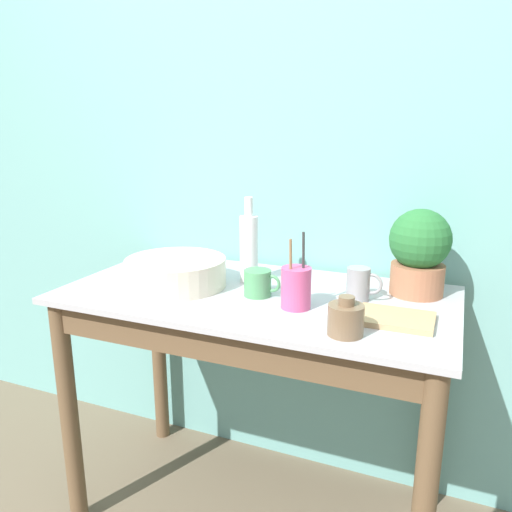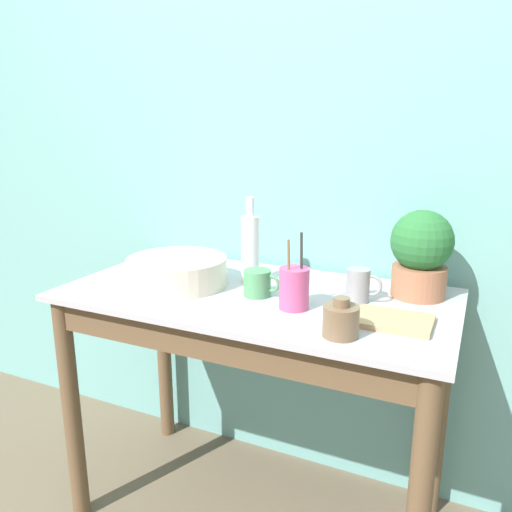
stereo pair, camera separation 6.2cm
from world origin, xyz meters
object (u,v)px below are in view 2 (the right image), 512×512
bowl_wash_large (177,271)px  bowl_small_enamel_white (158,258)px  bottle_tall (250,247)px  utensil_cup (294,288)px  potted_plant (421,252)px  tray_board (393,321)px  mug_green (258,283)px  bottle_short (341,320)px  mug_grey (359,285)px

bowl_wash_large → bowl_small_enamel_white: bearing=139.1°
bottle_tall → bowl_small_enamel_white: bottle_tall is taller
bottle_tall → utensil_cup: size_ratio=1.27×
potted_plant → utensil_cup: size_ratio=1.19×
utensil_cup → tray_board: 0.29m
bottle_tall → utensil_cup: bottle_tall is taller
bowl_wash_large → mug_green: size_ratio=2.79×
utensil_cup → bottle_short: bearing=-37.7°
bowl_wash_large → mug_green: 0.29m
bowl_wash_large → potted_plant: bearing=16.3°
bowl_small_enamel_white → potted_plant: bearing=2.2°
tray_board → bowl_small_enamel_white: bearing=166.4°
mug_grey → utensil_cup: bearing=-138.8°
bottle_short → mug_green: bottle_short is taller
bowl_wash_large → tray_board: bowl_wash_large is taller
bottle_tall → bottle_short: 0.52m
bowl_wash_large → bottle_tall: bottle_tall is taller
utensil_cup → tray_board: (0.29, 0.00, -0.05)m
bowl_small_enamel_white → tray_board: 0.96m
potted_plant → bowl_wash_large: size_ratio=0.82×
mug_green → mug_grey: size_ratio=1.09×
bottle_short → tray_board: size_ratio=0.50×
utensil_cup → bowl_wash_large: bearing=174.0°
mug_green → utensil_cup: 0.15m
bowl_small_enamel_white → bowl_wash_large: bearing=-40.9°
bowl_wash_large → mug_grey: (0.59, 0.09, 0.00)m
potted_plant → bottle_short: size_ratio=2.65×
potted_plant → bottle_short: bearing=-108.8°
bottle_short → bowl_small_enamel_white: 0.90m
bowl_wash_large → bottle_tall: 0.26m
bowl_small_enamel_white → mug_green: bearing=-18.8°
bottle_tall → mug_green: (0.08, -0.12, -0.08)m
utensil_cup → tray_board: utensil_cup is taller
tray_board → mug_grey: bearing=133.5°
mug_grey → potted_plant: bearing=38.7°
tray_board → utensil_cup: bearing=-179.3°
bottle_tall → mug_green: size_ratio=2.44×
bottle_tall → bowl_small_enamel_white: (-0.42, 0.05, -0.10)m
bowl_wash_large → tray_board: size_ratio=1.62×
potted_plant → bottle_short: potted_plant is taller
potted_plant → mug_grey: potted_plant is taller
bowl_wash_large → bottle_short: (0.61, -0.18, -0.00)m
mug_grey → bottle_tall: bearing=173.9°
utensil_cup → mug_grey: bearing=41.2°
potted_plant → mug_grey: (-0.16, -0.13, -0.09)m
tray_board → bowl_wash_large: bearing=176.6°
bowl_small_enamel_white → utensil_cup: bearing=-19.5°
potted_plant → bowl_small_enamel_white: size_ratio=2.16×
potted_plant → tray_board: 0.29m
mug_grey → utensil_cup: 0.21m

